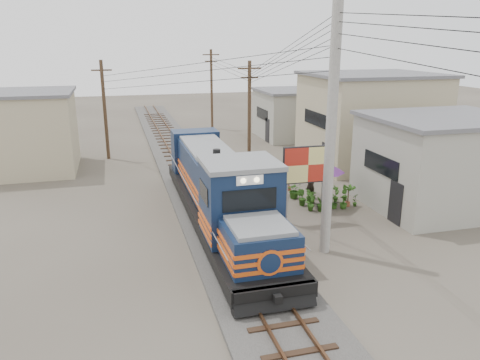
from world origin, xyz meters
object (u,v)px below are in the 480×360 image
object	(u,v)px
market_umbrella	(323,167)
billboard	(308,167)
locomotive	(220,191)
vendor	(310,184)

from	to	relation	value
market_umbrella	billboard	bearing A→B (deg)	-132.08
locomotive	vendor	world-z (taller)	locomotive
locomotive	market_umbrella	xyz separation A→B (m)	(5.64, 1.24, 0.45)
vendor	market_umbrella	bearing A→B (deg)	75.80
locomotive	billboard	distance (m)	4.18
billboard	vendor	bearing A→B (deg)	65.08
market_umbrella	vendor	world-z (taller)	market_umbrella
locomotive	vendor	bearing A→B (deg)	25.23
vendor	locomotive	bearing A→B (deg)	10.03
locomotive	billboard	xyz separation A→B (m)	(4.01, -0.56, 1.03)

